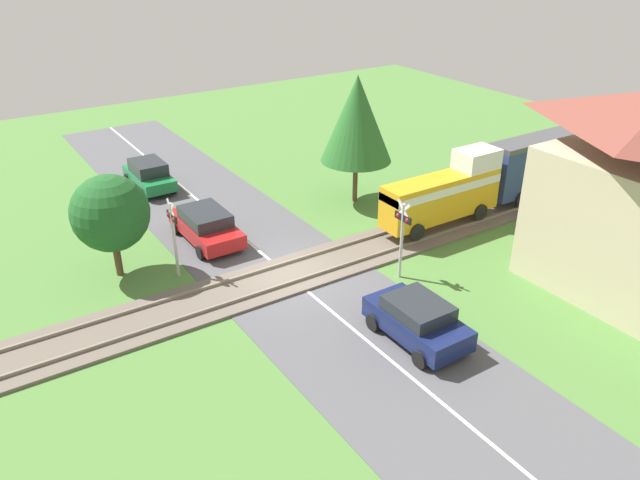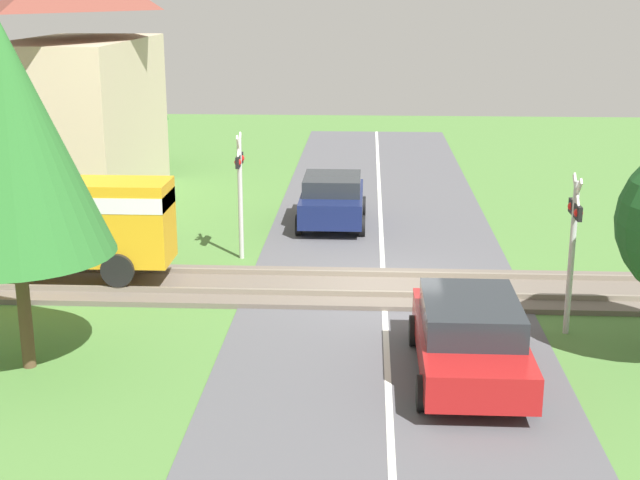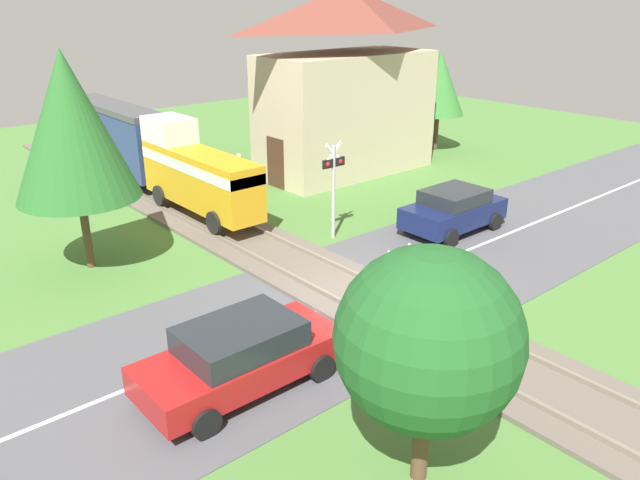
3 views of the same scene
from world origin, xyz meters
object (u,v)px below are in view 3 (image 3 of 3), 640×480
station_building (346,85)px  car_near_crossing (241,354)px  crossing_signal_west_approach (397,303)px  pedestrian_by_station (240,174)px  crossing_signal_east_approach (333,178)px  train (149,150)px  car_far_side (454,209)px

station_building → car_near_crossing: bearing=-139.9°
crossing_signal_west_approach → pedestrian_by_station: size_ratio=2.02×
car_near_crossing → crossing_signal_east_approach: 8.79m
station_building → train: bearing=164.2°
crossing_signal_west_approach → pedestrian_by_station: (5.37, 13.59, -1.34)m
car_far_side → pedestrian_by_station: size_ratio=2.31×
car_near_crossing → pedestrian_by_station: 13.68m
car_far_side → station_building: size_ratio=0.44×
pedestrian_by_station → car_far_side: bearing=-70.6°
station_building → pedestrian_by_station: size_ratio=5.24×
station_building → crossing_signal_east_approach: bearing=-135.4°
train → car_far_side: size_ratio=3.64×
crossing_signal_east_approach → pedestrian_by_station: (0.52, 6.31, -1.34)m
car_far_side → pedestrian_by_station: 9.02m
crossing_signal_west_approach → station_building: station_building is taller
car_far_side → station_building: bearing=73.4°
pedestrian_by_station → train: bearing=147.1°
car_near_crossing → crossing_signal_east_approach: size_ratio=1.33×
car_near_crossing → crossing_signal_east_approach: bearing=35.8°
crossing_signal_east_approach → pedestrian_by_station: bearing=85.3°
train → pedestrian_by_station: train is taller
crossing_signal_east_approach → station_building: 8.51m
crossing_signal_east_approach → crossing_signal_west_approach: bearing=-123.7°
car_far_side → pedestrian_by_station: (-3.00, 8.51, -0.05)m
crossing_signal_east_approach → station_building: size_ratio=0.39×
crossing_signal_east_approach → pedestrian_by_station: size_ratio=2.02×
car_far_side → station_building: station_building is taller
train → station_building: (8.35, -2.36, 1.99)m
train → crossing_signal_east_approach: (2.42, -8.21, 0.21)m
crossing_signal_west_approach → station_building: bearing=50.6°
crossing_signal_west_approach → pedestrian_by_station: bearing=68.4°
car_near_crossing → car_far_side: car_far_side is taller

